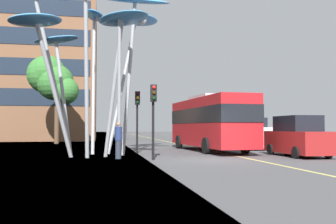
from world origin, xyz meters
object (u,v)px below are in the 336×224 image
traffic_light_kerb_near (153,105)px  pedestrian (118,140)px  red_bus (209,121)px  traffic_light_kerb_far (137,108)px  car_parked_mid (250,134)px  street_lamp (126,66)px  leaf_sculpture (94,24)px  car_parked_near (298,137)px

traffic_light_kerb_near → pedestrian: traffic_light_kerb_near is taller
red_bus → traffic_light_kerb_near: bearing=-125.8°
traffic_light_kerb_far → car_parked_mid: (8.27, 2.96, -1.62)m
car_parked_mid → street_lamp: bearing=-143.7°
traffic_light_kerb_near → pedestrian: bearing=144.2°
car_parked_mid → pedestrian: size_ratio=2.47×
leaf_sculpture → car_parked_mid: leaf_sculpture is taller
car_parked_near → traffic_light_kerb_far: bearing=154.3°
car_parked_near → car_parked_mid: size_ratio=1.03×
red_bus → car_parked_mid: red_bus is taller
leaf_sculpture → traffic_light_kerb_far: bearing=26.2°
car_parked_mid → pedestrian: bearing=-144.6°
traffic_light_kerb_far → pedestrian: bearing=-108.8°
red_bus → pedestrian: 8.19m
traffic_light_kerb_far → car_parked_near: bearing=-25.7°
leaf_sculpture → car_parked_near: bearing=-14.0°
car_parked_near → pedestrian: 9.46m
traffic_light_kerb_far → car_parked_mid: traffic_light_kerb_far is taller
red_bus → traffic_light_kerb_near: size_ratio=2.93×
street_lamp → leaf_sculpture: bearing=121.7°
traffic_light_kerb_near → red_bus: bearing=54.2°
leaf_sculpture → car_parked_near: 12.70m
traffic_light_kerb_near → car_parked_mid: bearing=44.8°
traffic_light_kerb_near → pedestrian: size_ratio=1.97×
traffic_light_kerb_near → car_parked_mid: traffic_light_kerb_near is taller
red_bus → car_parked_near: (3.28, -5.34, -0.98)m
car_parked_near → street_lamp: size_ratio=0.64×
red_bus → traffic_light_kerb_far: traffic_light_kerb_far is taller
red_bus → traffic_light_kerb_near: 7.91m
street_lamp → red_bus: bearing=41.9°
red_bus → pedestrian: red_bus is taller
car_parked_mid → pedestrian: 11.74m
traffic_light_kerb_near → traffic_light_kerb_far: (-0.27, 4.98, 0.10)m
red_bus → street_lamp: size_ratio=1.46×
leaf_sculpture → car_parked_near: size_ratio=2.10×
traffic_light_kerb_far → pedestrian: 4.42m
red_bus → street_lamp: bearing=-138.1°
car_parked_mid → leaf_sculpture: bearing=-158.7°
leaf_sculpture → car_parked_mid: size_ratio=2.17×
street_lamp → traffic_light_kerb_far: bearing=75.9°
leaf_sculpture → red_bus: bearing=19.8°
car_parked_mid → street_lamp: (-9.23, -6.77, 3.52)m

